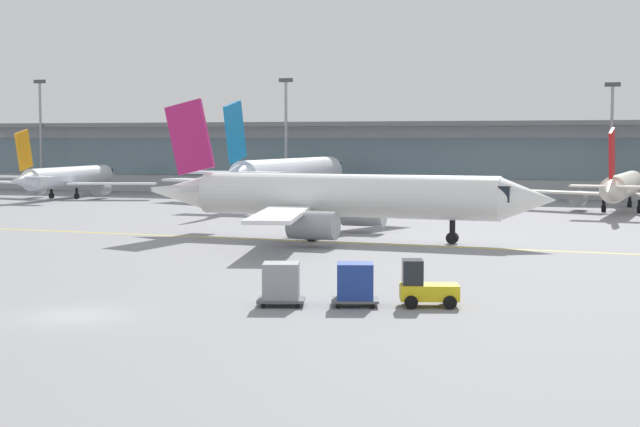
% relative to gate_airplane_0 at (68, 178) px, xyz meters
% --- Properties ---
extents(ground_plane, '(400.00, 400.00, 0.00)m').
position_rel_gate_airplane_0_xyz_m(ground_plane, '(45.95, -71.24, -2.56)').
color(ground_plane, gray).
extents(taxiway_centreline_stripe, '(109.91, 5.13, 0.01)m').
position_rel_gate_airplane_0_xyz_m(taxiway_centreline_stripe, '(47.71, -39.57, -2.55)').
color(taxiway_centreline_stripe, yellow).
rests_on(taxiway_centreline_stripe, ground_plane).
extents(terminal_concourse, '(171.08, 11.00, 9.60)m').
position_rel_gate_airplane_0_xyz_m(terminal_concourse, '(45.95, 20.70, 2.36)').
color(terminal_concourse, '#9EA3A8').
rests_on(terminal_concourse, ground_plane).
extents(gate_airplane_0, '(23.91, 25.77, 8.53)m').
position_rel_gate_airplane_0_xyz_m(gate_airplane_0, '(0.00, 0.00, 0.00)').
color(gate_airplane_0, silver).
rests_on(gate_airplane_0, ground_plane).
extents(gate_airplane_1, '(31.66, 34.10, 11.29)m').
position_rel_gate_airplane_0_xyz_m(gate_airplane_1, '(30.12, -2.13, 0.83)').
color(gate_airplane_1, silver).
rests_on(gate_airplane_1, ground_plane).
extents(gate_airplane_2, '(23.77, 25.64, 8.49)m').
position_rel_gate_airplane_0_xyz_m(gate_airplane_2, '(66.34, -1.91, -0.01)').
color(gate_airplane_2, silver).
rests_on(gate_airplane_2, ground_plane).
extents(taxiing_regional_jet, '(31.84, 29.61, 10.55)m').
position_rel_gate_airplane_0_xyz_m(taxiing_regional_jet, '(47.30, -37.55, 0.61)').
color(taxiing_regional_jet, white).
rests_on(taxiing_regional_jet, ground_plane).
extents(baggage_tug, '(2.90, 2.22, 2.10)m').
position_rel_gate_airplane_0_xyz_m(baggage_tug, '(59.48, -64.25, -1.67)').
color(baggage_tug, yellow).
rests_on(baggage_tug, ground_plane).
extents(cargo_dolly_lead, '(2.48, 2.15, 1.94)m').
position_rel_gate_airplane_0_xyz_m(cargo_dolly_lead, '(56.54, -65.15, -1.50)').
color(cargo_dolly_lead, '#595B60').
rests_on(cargo_dolly_lead, ground_plane).
extents(cargo_dolly_trailing, '(2.48, 2.15, 1.94)m').
position_rel_gate_airplane_0_xyz_m(cargo_dolly_trailing, '(53.37, -66.12, -1.50)').
color(cargo_dolly_trailing, '#595B60').
rests_on(cargo_dolly_trailing, ground_plane).
extents(apron_light_mast_0, '(1.80, 0.36, 15.70)m').
position_rel_gate_airplane_0_xyz_m(apron_light_mast_0, '(-13.09, 13.53, 5.99)').
color(apron_light_mast_0, gray).
rests_on(apron_light_mast_0, ground_plane).
extents(apron_light_mast_1, '(1.80, 0.36, 15.06)m').
position_rel_gate_airplane_0_xyz_m(apron_light_mast_1, '(24.84, 11.15, 5.66)').
color(apron_light_mast_1, gray).
rests_on(apron_light_mast_1, ground_plane).
extents(apron_light_mast_2, '(1.80, 0.36, 13.99)m').
position_rel_gate_airplane_0_xyz_m(apron_light_mast_2, '(64.52, 13.96, 5.12)').
color(apron_light_mast_2, gray).
rests_on(apron_light_mast_2, ground_plane).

